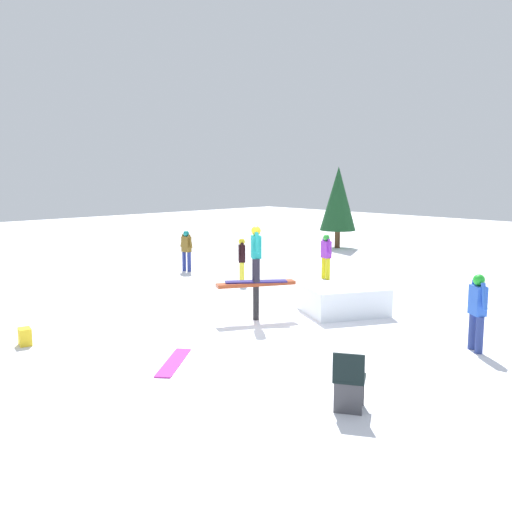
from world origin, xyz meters
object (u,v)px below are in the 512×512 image
at_px(bystander_purple, 326,254).
at_px(bystander_brown, 186,249).
at_px(rail_feature, 256,289).
at_px(bystander_black, 242,258).
at_px(pine_tree_near, 338,199).
at_px(main_rider_on_rail, 256,255).
at_px(bystander_blue, 477,308).
at_px(backpack_on_snow, 25,337).
at_px(folding_chair, 349,382).
at_px(loose_snowboard_magenta, 174,362).

bearing_deg(bystander_purple, bystander_brown, -132.89).
relative_size(rail_feature, bystander_black, 1.28).
bearing_deg(bystander_purple, pine_tree_near, 143.78).
bearing_deg(bystander_purple, bystander_black, -101.58).
bearing_deg(bystander_brown, rail_feature, 149.93).
height_order(rail_feature, pine_tree_near, pine_tree_near).
xyz_separation_m(main_rider_on_rail, bystander_blue, (-1.42, 4.51, -0.67)).
height_order(bystander_blue, backpack_on_snow, bystander_blue).
bearing_deg(folding_chair, bystander_black, -64.76).
bearing_deg(pine_tree_near, bystander_purple, 35.84).
bearing_deg(bystander_blue, main_rider_on_rail, -127.16).
xyz_separation_m(bystander_blue, bystander_brown, (-1.25, -10.76, -0.05)).
bearing_deg(loose_snowboard_magenta, main_rider_on_rail, -19.74).
xyz_separation_m(main_rider_on_rail, backpack_on_snow, (4.60, -1.69, -1.33)).
bearing_deg(main_rider_on_rail, bystander_brown, -76.87).
bearing_deg(rail_feature, folding_chair, 87.78).
bearing_deg(bystander_purple, backpack_on_snow, -69.65).
distance_m(bystander_brown, bystander_black, 2.83).
distance_m(bystander_brown, bystander_purple, 4.76).
bearing_deg(pine_tree_near, bystander_brown, 1.75).
relative_size(main_rider_on_rail, pine_tree_near, 0.36).
height_order(folding_chair, pine_tree_near, pine_tree_near).
height_order(bystander_blue, pine_tree_near, pine_tree_near).
height_order(bystander_black, backpack_on_snow, bystander_black).
xyz_separation_m(rail_feature, backpack_on_snow, (4.60, -1.69, -0.54)).
xyz_separation_m(rail_feature, bystander_blue, (-1.42, 4.51, 0.12)).
xyz_separation_m(bystander_black, loose_snowboard_magenta, (5.75, 4.59, -0.76)).
height_order(bystander_black, pine_tree_near, pine_tree_near).
bearing_deg(main_rider_on_rail, bystander_purple, -120.94).
height_order(rail_feature, bystander_purple, bystander_purple).
distance_m(loose_snowboard_magenta, pine_tree_near, 16.30).
bearing_deg(main_rider_on_rail, backpack_on_snow, 16.11).
xyz_separation_m(bystander_blue, loose_snowboard_magenta, (4.53, -3.35, -0.82)).
relative_size(bystander_blue, bystander_purple, 1.04).
bearing_deg(pine_tree_near, loose_snowboard_magenta, 28.36).
bearing_deg(bystander_black, pine_tree_near, 147.68).
bearing_deg(pine_tree_near, bystander_blue, 48.69).
xyz_separation_m(bystander_brown, loose_snowboard_magenta, (5.78, 7.42, -0.77)).
height_order(bystander_blue, bystander_brown, bystander_blue).
distance_m(main_rider_on_rail, loose_snowboard_magenta, 3.63).
xyz_separation_m(bystander_brown, bystander_black, (0.03, 2.83, -0.01)).
distance_m(bystander_brown, pine_tree_near, 8.55).
height_order(rail_feature, main_rider_on_rail, main_rider_on_rail).
distance_m(bystander_black, folding_chair, 9.47).
bearing_deg(backpack_on_snow, bystander_blue, -123.29).
distance_m(main_rider_on_rail, bystander_brown, 6.84).
height_order(rail_feature, bystander_brown, bystander_brown).
xyz_separation_m(bystander_brown, folding_chair, (5.15, 10.79, -0.36)).
distance_m(main_rider_on_rail, pine_tree_near, 12.89).
relative_size(backpack_on_snow, pine_tree_near, 0.10).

